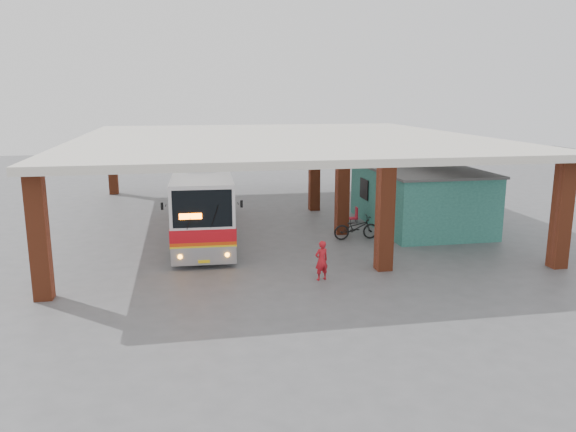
# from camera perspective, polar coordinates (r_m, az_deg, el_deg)

# --- Properties ---
(ground) EXTENTS (90.00, 90.00, 0.00)m
(ground) POSITION_cam_1_polar(r_m,az_deg,el_deg) (24.76, 0.66, -3.76)
(ground) COLOR #515154
(ground) RESTS_ON ground
(brick_columns) EXTENTS (20.10, 21.60, 4.35)m
(brick_columns) POSITION_cam_1_polar(r_m,az_deg,el_deg) (29.36, 1.50, 3.13)
(brick_columns) COLOR brown
(brick_columns) RESTS_ON ground
(canopy_roof) EXTENTS (21.00, 23.00, 0.30)m
(canopy_roof) POSITION_cam_1_polar(r_m,az_deg,el_deg) (30.37, -0.81, 7.86)
(canopy_roof) COLOR silver
(canopy_roof) RESTS_ON brick_columns
(shop_building) EXTENTS (5.20, 8.20, 3.11)m
(shop_building) POSITION_cam_1_polar(r_m,az_deg,el_deg) (30.38, 13.16, 1.95)
(shop_building) COLOR #29675C
(shop_building) RESTS_ON ground
(coach_bus) EXTENTS (3.06, 12.50, 3.62)m
(coach_bus) POSITION_cam_1_polar(r_m,az_deg,el_deg) (28.16, -8.66, 1.82)
(coach_bus) COLOR silver
(coach_bus) RESTS_ON ground
(motorcycle) EXTENTS (2.19, 0.79, 1.15)m
(motorcycle) POSITION_cam_1_polar(r_m,az_deg,el_deg) (27.11, 6.93, -1.18)
(motorcycle) COLOR black
(motorcycle) RESTS_ON ground
(pedestrian) EXTENTS (0.64, 0.52, 1.52)m
(pedestrian) POSITION_cam_1_polar(r_m,az_deg,el_deg) (21.06, 3.42, -4.53)
(pedestrian) COLOR #B5161F
(pedestrian) RESTS_ON ground
(red_chair) EXTENTS (0.48, 0.48, 0.86)m
(red_chair) POSITION_cam_1_polar(r_m,az_deg,el_deg) (30.63, 6.80, 0.05)
(red_chair) COLOR #B11224
(red_chair) RESTS_ON ground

